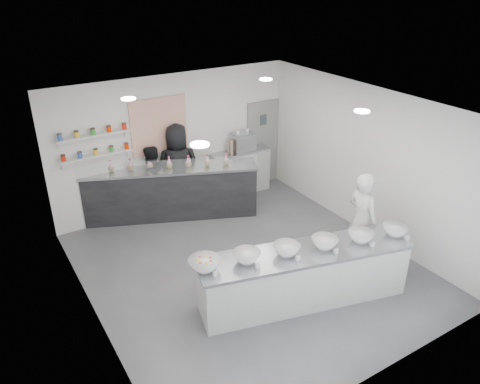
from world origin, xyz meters
name	(u,v)px	position (x,y,z in m)	size (l,w,h in m)	color
floor	(249,267)	(0.00, 0.00, 0.00)	(6.00, 6.00, 0.00)	#515156
ceiling	(250,108)	(0.00, 0.00, 3.00)	(6.00, 6.00, 0.00)	white
back_wall	(175,143)	(0.00, 3.00, 1.50)	(5.50, 5.50, 0.00)	white
left_wall	(87,239)	(-2.75, 0.00, 1.50)	(6.00, 6.00, 0.00)	white
right_wall	(366,162)	(2.75, 0.00, 1.50)	(6.00, 6.00, 0.00)	white
back_door	(262,143)	(2.30, 2.97, 1.05)	(0.88, 0.04, 2.10)	gray
pattern_panel	(159,126)	(-0.35, 2.98, 1.95)	(1.25, 0.03, 1.20)	#E86E45
jar_shelf_lower	(96,155)	(-1.75, 2.90, 1.60)	(1.45, 0.22, 0.04)	silver
jar_shelf_upper	(93,135)	(-1.75, 2.90, 2.02)	(1.45, 0.22, 0.04)	silver
preserve_jars	(95,142)	(-1.75, 2.88, 1.88)	(1.45, 0.10, 0.56)	red
downlight_0	(200,144)	(-1.40, -1.00, 2.98)	(0.24, 0.24, 0.02)	white
downlight_1	(362,111)	(1.40, -1.00, 2.98)	(0.24, 0.24, 0.02)	white
downlight_2	(128,99)	(-1.40, 1.60, 2.98)	(0.24, 0.24, 0.02)	white
downlight_3	(266,79)	(1.40, 1.60, 2.98)	(0.24, 0.24, 0.02)	white
prep_counter	(304,276)	(0.26, -1.24, 0.48)	(3.50, 0.80, 0.96)	silver
back_bar	(171,192)	(-0.36, 2.55, 0.57)	(3.69, 0.68, 1.14)	black
sneeze_guard	(169,167)	(-0.49, 2.25, 1.30)	(3.64, 0.02, 0.31)	white
espresso_ledge	(241,172)	(1.55, 2.78, 0.53)	(1.44, 0.46, 1.07)	silver
espresso_machine	(243,142)	(1.61, 2.78, 1.27)	(0.54, 0.37, 0.41)	#93969E
cup_stacks	(233,146)	(1.33, 2.78, 1.22)	(0.24, 0.24, 0.31)	tan
prep_bowls	(306,246)	(0.26, -1.24, 1.04)	(3.68, 0.53, 0.17)	white
label_cards	(334,263)	(0.39, -1.76, 0.99)	(3.31, 0.04, 0.07)	white
cookie_bags	(169,162)	(-0.36, 2.55, 1.27)	(2.54, 0.14, 0.26)	#FF88C9
woman_prep	(362,220)	(1.79, -0.94, 0.91)	(0.66, 0.44, 1.82)	silver
staff_left	(152,182)	(-0.69, 2.80, 0.80)	(0.78, 0.61, 1.60)	black
staff_right	(178,168)	(-0.05, 2.80, 0.99)	(0.96, 0.63, 1.97)	black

